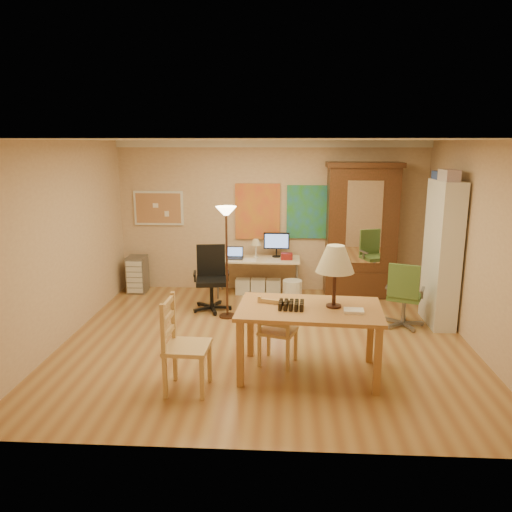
# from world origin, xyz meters

# --- Properties ---
(floor) EXTENTS (5.50, 5.50, 0.00)m
(floor) POSITION_xyz_m (0.00, 0.00, 0.00)
(floor) COLOR #945F34
(floor) RESTS_ON ground
(crown_molding) EXTENTS (5.50, 0.08, 0.12)m
(crown_molding) POSITION_xyz_m (0.00, 2.46, 2.64)
(crown_molding) COLOR white
(crown_molding) RESTS_ON floor
(corkboard) EXTENTS (0.90, 0.04, 0.62)m
(corkboard) POSITION_xyz_m (-2.05, 2.47, 1.50)
(corkboard) COLOR tan
(corkboard) RESTS_ON floor
(art_panel_left) EXTENTS (0.80, 0.04, 1.00)m
(art_panel_left) POSITION_xyz_m (-0.25, 2.47, 1.45)
(art_panel_left) COLOR gold
(art_panel_left) RESTS_ON floor
(art_panel_right) EXTENTS (0.75, 0.04, 0.95)m
(art_panel_right) POSITION_xyz_m (0.65, 2.47, 1.45)
(art_panel_right) COLOR teal
(art_panel_right) RESTS_ON floor
(dining_table) EXTENTS (1.71, 1.10, 1.54)m
(dining_table) POSITION_xyz_m (0.64, -0.94, 0.98)
(dining_table) COLOR #9A5832
(dining_table) RESTS_ON floor
(ladder_chair_back) EXTENTS (0.51, 0.50, 0.89)m
(ladder_chair_back) POSITION_xyz_m (0.16, -0.73, 0.42)
(ladder_chair_back) COLOR tan
(ladder_chair_back) RESTS_ON floor
(ladder_chair_left) EXTENTS (0.49, 0.51, 1.05)m
(ladder_chair_left) POSITION_xyz_m (-0.84, -1.43, 0.49)
(ladder_chair_left) COLOR tan
(ladder_chair_left) RESTS_ON floor
(torchiere_lamp) EXTENTS (0.32, 0.32, 1.73)m
(torchiere_lamp) POSITION_xyz_m (-0.64, 0.94, 1.39)
(torchiere_lamp) COLOR #41271A
(torchiere_lamp) RESTS_ON floor
(computer_desk) EXTENTS (1.46, 0.64, 1.11)m
(computer_desk) POSITION_xyz_m (-0.19, 2.15, 0.41)
(computer_desk) COLOR beige
(computer_desk) RESTS_ON floor
(office_chair_black) EXTENTS (0.64, 0.64, 1.05)m
(office_chair_black) POSITION_xyz_m (-0.93, 1.28, 0.28)
(office_chair_black) COLOR black
(office_chair_black) RESTS_ON floor
(office_chair_green) EXTENTS (0.61, 0.61, 0.98)m
(office_chair_green) POSITION_xyz_m (2.00, 0.66, 0.26)
(office_chair_green) COLOR slate
(office_chair_green) RESTS_ON floor
(drawer_cart) EXTENTS (0.33, 0.39, 0.66)m
(drawer_cart) POSITION_xyz_m (-2.42, 2.18, 0.33)
(drawer_cart) COLOR slate
(drawer_cart) RESTS_ON floor
(armoire) EXTENTS (1.27, 0.60, 2.34)m
(armoire) POSITION_xyz_m (1.57, 2.24, 1.02)
(armoire) COLOR #31200D
(armoire) RESTS_ON floor
(bookshelf) EXTENTS (0.32, 0.86, 2.14)m
(bookshelf) POSITION_xyz_m (2.55, 0.85, 1.07)
(bookshelf) COLOR white
(bookshelf) RESTS_ON floor
(wastebin) EXTENTS (0.33, 0.33, 0.41)m
(wastebin) POSITION_xyz_m (0.38, 1.64, 0.20)
(wastebin) COLOR silver
(wastebin) RESTS_ON floor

